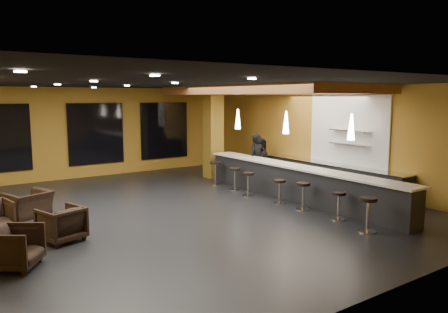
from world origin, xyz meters
TOP-DOWN VIEW (x-y plane):
  - floor at (0.00, 0.00)m, footprint 12.00×13.00m
  - ceiling at (0.00, 0.00)m, footprint 12.00×13.00m
  - wall_back at (0.00, 6.55)m, footprint 12.00×0.10m
  - wall_front at (0.00, -6.55)m, footprint 12.00×0.10m
  - wall_right at (6.05, 0.00)m, footprint 0.10×13.00m
  - wood_soffit at (4.00, 1.00)m, footprint 3.60×8.00m
  - window_center at (0.00, 6.44)m, footprint 2.20×0.06m
  - window_right at (3.00, 6.44)m, footprint 2.20×0.06m
  - tile_backsplash at (5.96, -1.00)m, footprint 0.06×3.20m
  - bar_counter at (3.65, -1.00)m, footprint 0.60×8.00m
  - bar_top at (3.65, -1.00)m, footprint 0.78×8.10m
  - prep_counter at (5.65, -0.50)m, footprint 0.70×6.00m
  - prep_top at (5.65, -0.50)m, footprint 0.72×6.00m
  - wall_shelf_lower at (5.82, -1.20)m, footprint 0.30×1.50m
  - wall_shelf_upper at (5.82, -1.20)m, footprint 0.30×1.50m
  - column at (3.65, 3.60)m, footprint 0.60×0.60m
  - pendant_0 at (3.65, -3.00)m, footprint 0.20×0.20m
  - pendant_1 at (3.65, -0.50)m, footprint 0.20×0.20m
  - pendant_2 at (3.65, 2.00)m, footprint 0.20×0.20m
  - staff_a at (4.18, 1.53)m, footprint 0.68×0.46m
  - staff_b at (4.82, 2.14)m, footprint 0.83×0.69m
  - staff_c at (4.89, 2.22)m, footprint 0.80×0.54m
  - armchair_a at (-4.43, -1.99)m, footprint 1.19×1.18m
  - armchair_b at (-3.31, -0.91)m, footprint 1.04×1.05m
  - armchair_d at (-3.49, 1.63)m, footprint 1.28×1.21m
  - bar_stool_0 at (2.71, -4.33)m, footprint 0.42×0.42m
  - bar_stool_1 at (2.97, -3.24)m, footprint 0.37×0.37m
  - bar_stool_2 at (2.93, -2.02)m, footprint 0.39×0.39m
  - bar_stool_3 at (2.89, -1.09)m, footprint 0.36×0.36m
  - bar_stool_4 at (2.74, 0.22)m, footprint 0.39×0.39m
  - bar_stool_5 at (2.95, 1.21)m, footprint 0.38×0.38m
  - bar_stool_6 at (2.91, 2.34)m, footprint 0.42×0.42m

SIDE VIEW (x-z plane):
  - floor at x=0.00m, z-range -0.10..0.00m
  - armchair_d at x=-3.49m, z-range 0.00..0.67m
  - armchair_b at x=-3.31m, z-range 0.00..0.77m
  - armchair_a at x=-4.43m, z-range 0.00..0.78m
  - prep_counter at x=5.65m, z-range 0.00..0.86m
  - bar_stool_3 at x=2.89m, z-range 0.10..0.82m
  - bar_stool_1 at x=2.97m, z-range 0.10..0.83m
  - bar_stool_5 at x=2.95m, z-range 0.11..0.86m
  - bar_stool_4 at x=2.74m, z-range 0.11..0.87m
  - bar_stool_2 at x=2.93m, z-range 0.11..0.89m
  - bar_counter at x=3.65m, z-range 0.00..1.00m
  - bar_stool_0 at x=2.71m, z-range 0.12..0.94m
  - bar_stool_6 at x=2.91m, z-range 0.12..0.95m
  - staff_b at x=4.82m, z-range 0.00..1.51m
  - staff_c at x=4.89m, z-range 0.00..1.60m
  - prep_top at x=5.65m, z-range 0.87..0.90m
  - staff_a at x=4.18m, z-range 0.00..1.83m
  - bar_top at x=3.65m, z-range 1.00..1.05m
  - wall_shelf_lower at x=5.82m, z-range 1.59..1.61m
  - window_center at x=0.00m, z-range 0.50..2.90m
  - window_right at x=3.00m, z-range 0.50..2.90m
  - wall_back at x=0.00m, z-range 0.00..3.50m
  - wall_front at x=0.00m, z-range 0.00..3.50m
  - wall_right at x=6.05m, z-range 0.00..3.50m
  - column at x=3.65m, z-range 0.00..3.50m
  - tile_backsplash at x=5.96m, z-range 0.80..3.20m
  - wall_shelf_upper at x=5.82m, z-range 2.03..2.06m
  - pendant_0 at x=3.65m, z-range 2.00..2.70m
  - pendant_1 at x=3.65m, z-range 2.00..2.70m
  - pendant_2 at x=3.65m, z-range 2.00..2.70m
  - wood_soffit at x=4.00m, z-range 3.22..3.50m
  - ceiling at x=0.00m, z-range 3.50..3.60m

